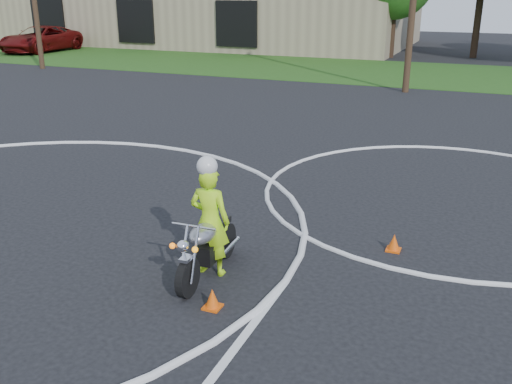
% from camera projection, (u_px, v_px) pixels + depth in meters
% --- Properties ---
extents(grass_strip, '(120.00, 10.00, 0.02)m').
position_uv_depth(grass_strip, '(331.00, 69.00, 31.71)').
color(grass_strip, '#1E4714').
rests_on(grass_strip, ground).
extents(course_markings, '(19.05, 19.05, 0.12)m').
position_uv_depth(course_markings, '(126.00, 215.00, 11.25)').
color(course_markings, silver).
rests_on(course_markings, ground).
extents(primary_motorcycle, '(0.69, 1.97, 1.03)m').
position_uv_depth(primary_motorcycle, '(207.00, 247.00, 8.70)').
color(primary_motorcycle, black).
rests_on(primary_motorcycle, ground).
extents(rider_primary_grp, '(0.65, 0.44, 1.92)m').
position_uv_depth(rider_primary_grp, '(210.00, 218.00, 8.68)').
color(rider_primary_grp, '#B8FF1A').
rests_on(rider_primary_grp, ground).
extents(pickup_grp, '(3.10, 6.42, 1.76)m').
position_uv_depth(pickup_grp, '(41.00, 39.00, 40.17)').
color(pickup_grp, '#590A0A').
rests_on(pickup_grp, ground).
extents(traffic_cones, '(18.09, 10.56, 0.30)m').
position_uv_depth(traffic_cones, '(323.00, 313.00, 7.60)').
color(traffic_cones, '#EC550C').
rests_on(traffic_cones, ground).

